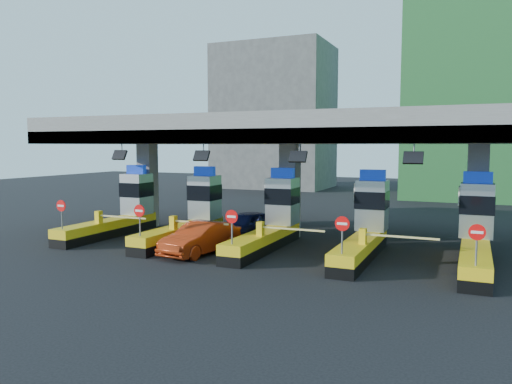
% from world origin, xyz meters
% --- Properties ---
extents(ground, '(120.00, 120.00, 0.00)m').
position_xyz_m(ground, '(0.00, 0.00, 0.00)').
color(ground, black).
rests_on(ground, ground).
extents(toll_canopy, '(28.00, 12.09, 7.00)m').
position_xyz_m(toll_canopy, '(0.00, 2.87, 6.13)').
color(toll_canopy, slate).
rests_on(toll_canopy, ground).
extents(toll_lane_far_left, '(4.43, 8.00, 4.16)m').
position_xyz_m(toll_lane_far_left, '(-10.00, 0.28, 1.40)').
color(toll_lane_far_left, black).
rests_on(toll_lane_far_left, ground).
extents(toll_lane_left, '(4.43, 8.00, 4.16)m').
position_xyz_m(toll_lane_left, '(-5.00, 0.28, 1.40)').
color(toll_lane_left, black).
rests_on(toll_lane_left, ground).
extents(toll_lane_center, '(4.43, 8.00, 4.16)m').
position_xyz_m(toll_lane_center, '(0.00, 0.28, 1.40)').
color(toll_lane_center, black).
rests_on(toll_lane_center, ground).
extents(toll_lane_right, '(4.43, 8.00, 4.16)m').
position_xyz_m(toll_lane_right, '(5.00, 0.28, 1.40)').
color(toll_lane_right, black).
rests_on(toll_lane_right, ground).
extents(toll_lane_far_right, '(4.43, 8.00, 4.16)m').
position_xyz_m(toll_lane_far_right, '(10.00, 0.28, 1.40)').
color(toll_lane_far_right, black).
rests_on(toll_lane_far_right, ground).
extents(bg_building_scaffold, '(18.00, 12.00, 28.00)m').
position_xyz_m(bg_building_scaffold, '(12.00, 32.00, 14.00)').
color(bg_building_scaffold, '#1E5926').
rests_on(bg_building_scaffold, ground).
extents(bg_building_concrete, '(14.00, 10.00, 18.00)m').
position_xyz_m(bg_building_concrete, '(-14.00, 36.00, 9.00)').
color(bg_building_concrete, '#4C4C49').
rests_on(bg_building_concrete, ground).
extents(van, '(2.87, 5.05, 1.62)m').
position_xyz_m(van, '(-2.14, 1.51, 0.81)').
color(van, black).
rests_on(van, ground).
extents(red_car, '(2.41, 5.00, 1.58)m').
position_xyz_m(red_car, '(-2.59, -2.91, 0.79)').
color(red_car, '#97270B').
rests_on(red_car, ground).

